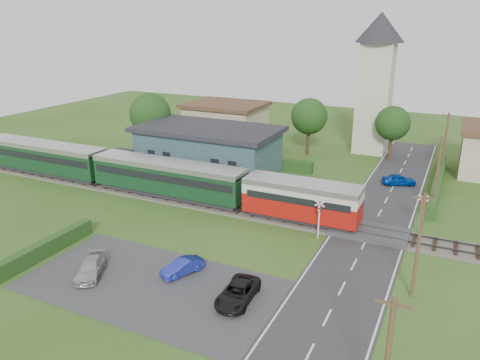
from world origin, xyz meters
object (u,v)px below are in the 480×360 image
at_px(house_west, 226,122).
at_px(pedestrian_far, 117,167).
at_px(crossing_signal_far, 422,208).
at_px(church_tower, 376,73).
at_px(equipment_hut, 120,162).
at_px(crossing_signal_near, 319,214).
at_px(station_building, 208,149).
at_px(car_park_dark, 238,293).
at_px(car_park_blue, 183,267).
at_px(car_on_road, 399,180).
at_px(train, 141,173).
at_px(pedestrian_near, 233,182).
at_px(car_park_silver, 90,268).

relative_size(house_west, pedestrian_far, 5.76).
bearing_deg(crossing_signal_far, church_tower, 110.02).
relative_size(equipment_hut, crossing_signal_near, 0.78).
distance_m(station_building, car_park_dark, 26.62).
height_order(station_building, pedestrian_far, station_building).
relative_size(crossing_signal_near, car_park_blue, 1.05).
xyz_separation_m(church_tower, pedestrian_far, (-22.77, -23.55, -8.84)).
distance_m(house_west, car_on_road, 27.18).
distance_m(train, car_park_blue, 17.18).
bearing_deg(crossing_signal_near, equipment_hut, 167.06).
bearing_deg(station_building, car_park_blue, -65.20).
distance_m(equipment_hut, pedestrian_near, 13.82).
bearing_deg(crossing_signal_near, station_building, 145.19).
bearing_deg(crossing_signal_far, house_west, 144.23).
xyz_separation_m(crossing_signal_near, pedestrian_near, (-10.60, 5.92, -0.85)).
bearing_deg(pedestrian_near, car_park_blue, 110.51).
height_order(station_building, crossing_signal_near, station_building).
relative_size(station_building, car_park_silver, 4.31).
bearing_deg(train, church_tower, 55.86).
relative_size(church_tower, car_park_silver, 4.74).
distance_m(train, church_tower, 32.43).
height_order(house_west, car_park_silver, house_west).
xyz_separation_m(pedestrian_near, pedestrian_far, (-13.58, -1.06, 0.10)).
relative_size(church_tower, house_west, 1.63).
relative_size(equipment_hut, station_building, 0.16).
xyz_separation_m(house_west, car_park_dark, (19.50, -36.23, -2.15)).
height_order(church_tower, car_park_blue, church_tower).
height_order(train, crossing_signal_far, train).
bearing_deg(car_on_road, car_park_blue, 133.96).
distance_m(equipment_hut, church_tower, 33.48).
distance_m(train, car_on_road, 26.84).
relative_size(station_building, train, 0.37).
distance_m(equipment_hut, station_building, 9.92).
xyz_separation_m(train, car_park_silver, (6.71, -14.78, -1.56)).
height_order(car_park_silver, pedestrian_near, pedestrian_near).
bearing_deg(car_park_blue, car_park_dark, 8.09).
relative_size(equipment_hut, car_park_blue, 0.82).
distance_m(equipment_hut, house_west, 20.05).
distance_m(car_on_road, car_park_dark, 27.53).
bearing_deg(pedestrian_far, car_park_dark, -121.17).
height_order(equipment_hut, car_park_blue, equipment_hut).
bearing_deg(pedestrian_far, crossing_signal_near, -97.38).
xyz_separation_m(crossing_signal_far, car_park_dark, (-9.10, -15.63, -1.50)).
relative_size(equipment_hut, pedestrian_far, 1.36).
bearing_deg(station_building, equipment_hut, -144.08).
bearing_deg(church_tower, crossing_signal_far, -69.98).
bearing_deg(house_west, pedestrian_far, -97.69).
bearing_deg(church_tower, car_park_blue, -98.02).
relative_size(crossing_signal_far, car_park_blue, 1.05).
bearing_deg(train, car_park_silver, -65.58).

